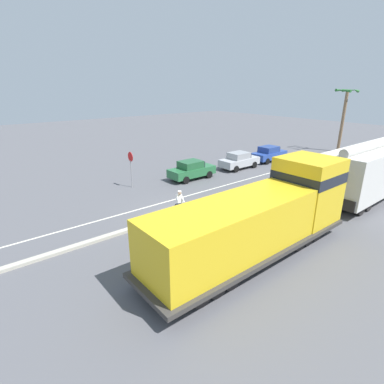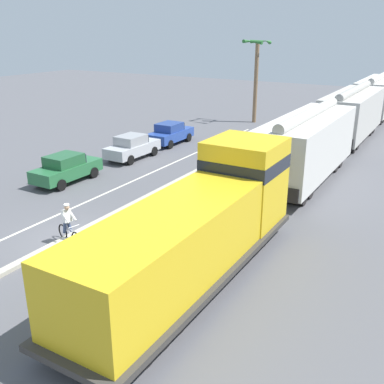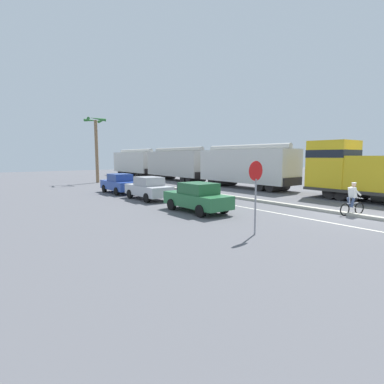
{
  "view_description": "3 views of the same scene",
  "coord_description": "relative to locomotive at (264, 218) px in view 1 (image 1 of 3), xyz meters",
  "views": [
    {
      "loc": [
        14.03,
        -10.33,
        7.73
      ],
      "look_at": [
        0.04,
        1.0,
        1.33
      ],
      "focal_mm": 28.0,
      "sensor_mm": 36.0,
      "label": 1
    },
    {
      "loc": [
        13.08,
        -11.96,
        8.33
      ],
      "look_at": [
        3.97,
        3.47,
        1.78
      ],
      "focal_mm": 42.0,
      "sensor_mm": 36.0,
      "label": 2
    },
    {
      "loc": [
        -15.75,
        -7.26,
        3.05
      ],
      "look_at": [
        -4.25,
        7.71,
        0.8
      ],
      "focal_mm": 28.0,
      "sensor_mm": 36.0,
      "label": 3
    }
  ],
  "objects": [
    {
      "name": "palm_tree_near",
      "position": [
        -9.38,
        26.76,
        3.4
      ],
      "size": [
        2.4,
        2.31,
        7.49
      ],
      "color": "#846647",
      "rests_on": "ground"
    },
    {
      "name": "stop_sign",
      "position": [
        -12.93,
        -0.12,
        0.23
      ],
      "size": [
        0.76,
        0.08,
        2.88
      ],
      "color": "gray",
      "rests_on": "ground"
    },
    {
      "name": "parked_car_green",
      "position": [
        -11.7,
        5.05,
        -0.98
      ],
      "size": [
        1.85,
        4.21,
        1.62
      ],
      "color": "#286B3D",
      "rests_on": "ground"
    },
    {
      "name": "parked_car_silver",
      "position": [
        -11.48,
        10.89,
        -0.98
      ],
      "size": [
        1.89,
        4.23,
        1.62
      ],
      "color": "#B7BABF",
      "rests_on": "ground"
    },
    {
      "name": "hopper_car_lead",
      "position": [
        0.0,
        12.16,
        0.28
      ],
      "size": [
        2.9,
        10.6,
        4.18
      ],
      "color": "silver",
      "rests_on": "ground"
    },
    {
      "name": "median_curb",
      "position": [
        -6.12,
        5.53,
        -1.72
      ],
      "size": [
        0.36,
        36.0,
        0.16
      ],
      "primitive_type": "cube",
      "color": "#B2AD9E",
      "rests_on": "ground"
    },
    {
      "name": "ground_plane",
      "position": [
        -6.12,
        -0.47,
        -1.8
      ],
      "size": [
        120.0,
        120.0,
        0.0
      ],
      "primitive_type": "plane",
      "color": "#56565B"
    },
    {
      "name": "parked_car_blue",
      "position": [
        -11.54,
        15.66,
        -0.98
      ],
      "size": [
        1.85,
        4.21,
        1.62
      ],
      "color": "#28479E",
      "rests_on": "ground"
    },
    {
      "name": "cyclist",
      "position": [
        -5.88,
        -0.62,
        -0.98
      ],
      "size": [
        1.67,
        0.6,
        1.71
      ],
      "color": "black",
      "rests_on": "ground"
    },
    {
      "name": "lane_stripe",
      "position": [
        -8.52,
        5.53,
        -1.79
      ],
      "size": [
        0.14,
        36.0,
        0.01
      ],
      "primitive_type": "cube",
      "color": "silver",
      "rests_on": "ground"
    },
    {
      "name": "locomotive",
      "position": [
        0.0,
        0.0,
        0.0
      ],
      "size": [
        3.1,
        11.61,
        4.2
      ],
      "color": "gold",
      "rests_on": "ground"
    }
  ]
}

